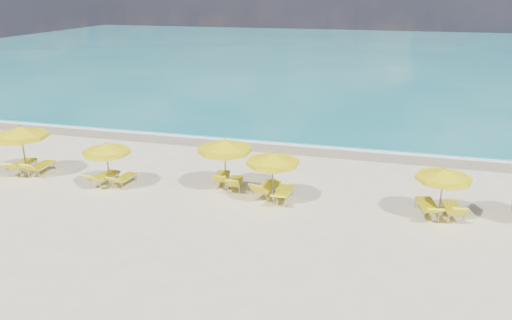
# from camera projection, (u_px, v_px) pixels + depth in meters

# --- Properties ---
(ground_plane) EXTENTS (120.00, 120.00, 0.00)m
(ground_plane) POSITION_uv_depth(u_px,v_px,m) (247.00, 199.00, 20.76)
(ground_plane) COLOR beige
(ocean) EXTENTS (120.00, 80.00, 0.30)m
(ocean) POSITION_uv_depth(u_px,v_px,m) (350.00, 55.00, 64.53)
(ocean) COLOR #16767E
(ocean) RESTS_ON ground
(wet_sand_band) EXTENTS (120.00, 2.60, 0.01)m
(wet_sand_band) POSITION_uv_depth(u_px,v_px,m) (284.00, 147.00, 27.51)
(wet_sand_band) COLOR tan
(wet_sand_band) RESTS_ON ground
(foam_line) EXTENTS (120.00, 1.20, 0.03)m
(foam_line) POSITION_uv_depth(u_px,v_px,m) (287.00, 143.00, 28.24)
(foam_line) COLOR white
(foam_line) RESTS_ON ground
(whitecap_near) EXTENTS (14.00, 0.36, 0.05)m
(whitecap_near) POSITION_uv_depth(u_px,v_px,m) (233.00, 104.00, 37.75)
(whitecap_near) COLOR white
(whitecap_near) RESTS_ON ground
(whitecap_far) EXTENTS (18.00, 0.30, 0.05)m
(whitecap_far) POSITION_uv_depth(u_px,v_px,m) (423.00, 95.00, 40.67)
(whitecap_far) COLOR white
(whitecap_far) RESTS_ON ground
(umbrella_1) EXTENTS (2.83, 2.83, 2.45)m
(umbrella_1) POSITION_uv_depth(u_px,v_px,m) (21.00, 133.00, 22.57)
(umbrella_1) COLOR #99804C
(umbrella_1) RESTS_ON ground
(umbrella_2) EXTENTS (2.73, 2.73, 2.09)m
(umbrella_2) POSITION_uv_depth(u_px,v_px,m) (106.00, 149.00, 21.32)
(umbrella_2) COLOR #99804C
(umbrella_2) RESTS_ON ground
(umbrella_3) EXTENTS (3.09, 3.09, 2.35)m
(umbrella_3) POSITION_uv_depth(u_px,v_px,m) (225.00, 146.00, 20.92)
(umbrella_3) COLOR #99804C
(umbrella_3) RESTS_ON ground
(umbrella_4) EXTENTS (2.83, 2.83, 2.19)m
(umbrella_4) POSITION_uv_depth(u_px,v_px,m) (273.00, 159.00, 19.80)
(umbrella_4) COLOR #99804C
(umbrella_4) RESTS_ON ground
(umbrella_5) EXTENTS (2.23, 2.23, 2.08)m
(umbrella_5) POSITION_uv_depth(u_px,v_px,m) (444.00, 175.00, 18.37)
(umbrella_5) COLOR #99804C
(umbrella_5) RESTS_ON ground
(lounger_1_left) EXTENTS (0.93, 2.08, 0.89)m
(lounger_1_left) POSITION_uv_depth(u_px,v_px,m) (22.00, 167.00, 23.62)
(lounger_1_left) COLOR #A5A8AD
(lounger_1_left) RESTS_ON ground
(lounger_1_right) EXTENTS (0.66, 1.84, 0.85)m
(lounger_1_right) POSITION_uv_depth(u_px,v_px,m) (41.00, 169.00, 23.48)
(lounger_1_right) COLOR #A5A8AD
(lounger_1_right) RESTS_ON ground
(lounger_2_left) EXTENTS (0.93, 1.95, 0.84)m
(lounger_2_left) POSITION_uv_depth(u_px,v_px,m) (104.00, 179.00, 22.19)
(lounger_2_left) COLOR #A5A8AD
(lounger_2_left) RESTS_ON ground
(lounger_2_right) EXTENTS (0.71, 1.70, 0.73)m
(lounger_2_right) POSITION_uv_depth(u_px,v_px,m) (124.00, 181.00, 22.12)
(lounger_2_right) COLOR #A5A8AD
(lounger_2_right) RESTS_ON ground
(lounger_3_left) EXTENTS (0.96, 1.88, 0.85)m
(lounger_3_left) POSITION_uv_depth(u_px,v_px,m) (222.00, 180.00, 22.15)
(lounger_3_left) COLOR #A5A8AD
(lounger_3_left) RESTS_ON ground
(lounger_3_right) EXTENTS (0.77, 1.67, 0.80)m
(lounger_3_right) POSITION_uv_depth(u_px,v_px,m) (235.00, 185.00, 21.67)
(lounger_3_right) COLOR #A5A8AD
(lounger_3_right) RESTS_ON ground
(lounger_4_left) EXTENTS (1.01, 2.03, 0.96)m
(lounger_4_left) POSITION_uv_depth(u_px,v_px,m) (267.00, 191.00, 20.88)
(lounger_4_left) COLOR #A5A8AD
(lounger_4_left) RESTS_ON ground
(lounger_4_right) EXTENTS (0.64, 1.91, 0.71)m
(lounger_4_right) POSITION_uv_depth(u_px,v_px,m) (283.00, 195.00, 20.51)
(lounger_4_right) COLOR #A5A8AD
(lounger_4_right) RESTS_ON ground
(lounger_5_left) EXTENTS (1.00, 2.05, 0.82)m
(lounger_5_left) POSITION_uv_depth(u_px,v_px,m) (427.00, 209.00, 19.18)
(lounger_5_left) COLOR #A5A8AD
(lounger_5_left) RESTS_ON ground
(lounger_5_right) EXTENTS (0.81, 1.78, 0.86)m
(lounger_5_right) POSITION_uv_depth(u_px,v_px,m) (452.00, 212.00, 18.97)
(lounger_5_right) COLOR #A5A8AD
(lounger_5_right) RESTS_ON ground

